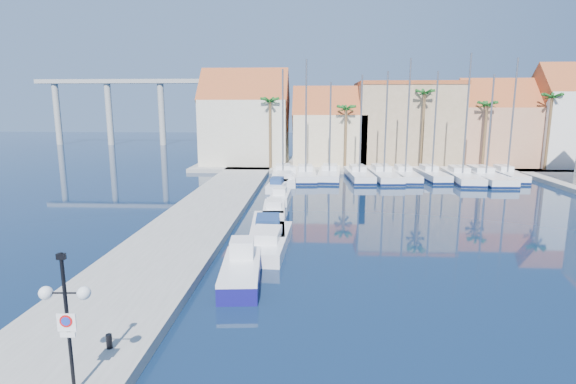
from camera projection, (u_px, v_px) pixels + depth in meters
The scene contains 34 objects.
ground at pixel (320, 314), 19.15m from camera, with size 260.00×260.00×0.00m, color black.
quay_west at pixel (194, 224), 32.81m from camera, with size 6.00×77.00×0.50m, color gray.
shore_north at pixel (383, 165), 65.64m from camera, with size 54.00×16.00×0.50m, color gray.
lamp_post at pixel (66, 303), 12.58m from camera, with size 1.46×0.43×4.29m.
bollard at pixel (109, 341), 15.49m from camera, with size 0.21×0.21×0.52m, color black.
fishing_boat at pixel (241, 269), 22.62m from camera, with size 2.31×5.67×1.94m.
motorboat_west_0 at pixel (268, 241), 27.83m from camera, with size 2.71×7.43×1.40m.
motorboat_west_1 at pixel (268, 227), 31.00m from camera, with size 2.76×7.16×1.40m.
motorboat_west_2 at pixel (274, 209), 36.34m from camera, with size 2.03×5.42×1.40m.
motorboat_west_3 at pixel (280, 196), 41.56m from camera, with size 1.77×5.13×1.40m.
motorboat_west_4 at pixel (278, 185), 47.24m from camera, with size 2.14×5.47×1.40m.
motorboat_west_5 at pixel (284, 179), 51.28m from camera, with size 2.81×7.26×1.40m.
motorboat_west_6 at pixel (290, 173), 55.86m from camera, with size 2.27×5.84×1.40m.
sailboat_0 at pixel (283, 174), 54.68m from camera, with size 3.03×9.61×12.90m.
sailboat_1 at pixel (305, 174), 54.24m from camera, with size 2.85×9.33×13.96m.
sailboat_2 at pixel (329, 174), 54.75m from camera, with size 3.28×9.85×11.45m.
sailboat_3 at pixel (359, 174), 54.05m from camera, with size 3.10×9.63×12.22m.
sailboat_4 at pixel (383, 174), 54.25m from camera, with size 3.45×10.69×12.65m.
sailboat_5 at pixel (404, 174), 54.09m from camera, with size 2.53×9.19×14.07m.
sailboat_6 at pixel (430, 174), 54.26m from camera, with size 2.95×8.93×12.66m.
sailboat_7 at pixel (461, 176), 53.06m from camera, with size 3.30×10.73×14.52m.
sailboat_8 at pixel (483, 176), 53.04m from camera, with size 3.54×11.62×12.19m.
sailboat_9 at pixel (506, 174), 53.99m from camera, with size 2.27×8.48×14.12m.
building_0 at pixel (246, 121), 64.52m from camera, with size 12.30×9.00×13.50m.
building_1 at pixel (329, 130), 64.12m from camera, with size 10.30×8.00×11.00m.
building_2 at pixel (406, 123), 64.34m from camera, with size 14.20×10.20×11.50m.
building_3 at pixel (494, 127), 62.81m from camera, with size 10.30×8.00×12.00m.
building_4 at pixel (565, 119), 61.14m from camera, with size 8.30×8.00×14.00m.
palm_0 at pixel (270, 103), 58.93m from camera, with size 2.60×2.60×10.15m.
palm_1 at pixel (346, 110), 58.58m from camera, with size 2.60×2.60×9.15m.
palm_2 at pixel (425, 96), 57.70m from camera, with size 2.60×2.60×11.15m.
palm_3 at pixel (487, 107), 57.54m from camera, with size 2.60×2.60×9.65m.
palm_4 at pixel (552, 99), 56.94m from camera, with size 2.60×2.60×10.65m.
viaduct at pixel (139, 99), 99.66m from camera, with size 48.00×2.20×14.45m.
Camera 1 is at (-0.41, -17.86, 8.76)m, focal length 28.00 mm.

